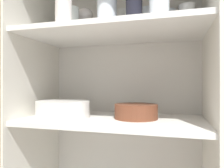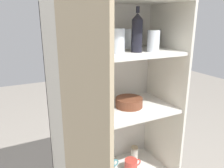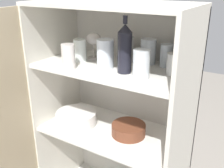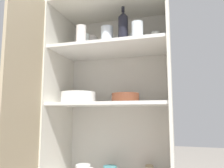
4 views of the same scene
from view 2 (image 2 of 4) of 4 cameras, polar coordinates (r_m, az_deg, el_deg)
name	(u,v)px [view 2 (image 2 of 4)]	position (r m, az deg, el deg)	size (l,w,h in m)	color
cupboard_back_panel	(103,109)	(1.61, -2.28, -6.44)	(0.78, 0.02, 1.46)	silver
cupboard_side_left	(58,133)	(1.33, -14.00, -12.26)	(0.02, 0.43, 1.46)	silver
cupboard_side_right	(163,109)	(1.64, 13.19, -6.48)	(0.02, 0.43, 1.46)	silver
shelf_board_middle	(116,111)	(1.41, 1.18, -7.04)	(0.75, 0.40, 0.02)	white
shelf_board_upper	(117,54)	(1.31, 1.28, 7.94)	(0.75, 0.40, 0.02)	white
tumbler_glass_0	(126,39)	(1.48, 3.62, 11.73)	(0.08, 0.08, 0.13)	white
tumbler_glass_1	(153,41)	(1.33, 10.76, 10.96)	(0.07, 0.07, 0.13)	white
tumbler_glass_2	(103,46)	(1.10, -2.46, 9.95)	(0.06, 0.06, 0.12)	silver
tumbler_glass_3	(110,39)	(1.42, -0.62, 11.57)	(0.07, 0.07, 0.13)	white
tumbler_glass_4	(138,39)	(1.53, 6.75, 11.51)	(0.06, 0.06, 0.11)	white
tumbler_glass_5	(87,44)	(1.21, -6.55, 10.35)	(0.07, 0.07, 0.11)	white
tumbler_glass_6	(154,41)	(1.50, 10.95, 10.92)	(0.07, 0.07, 0.10)	white
tumbler_glass_7	(118,41)	(1.26, 1.47, 11.21)	(0.08, 0.08, 0.14)	white
wine_glass_0	(86,35)	(1.30, -6.69, 12.60)	(0.08, 0.08, 0.14)	silver
wine_bottle	(137,33)	(1.30, 6.56, 13.18)	(0.06, 0.06, 0.26)	black
plate_stack_white	(87,113)	(1.28, -6.42, -7.55)	(0.23, 0.23, 0.07)	white
mixing_bowl_large	(129,102)	(1.45, 4.44, -4.68)	(0.18, 0.18, 0.06)	brown
coffee_mug_primary	(131,165)	(1.70, 5.02, -20.32)	(0.13, 0.09, 0.09)	#BC3D33
coffee_mug_extra_2	(109,165)	(1.69, -0.91, -20.48)	(0.13, 0.09, 0.08)	teal
storage_jar	(134,152)	(1.82, 5.89, -17.29)	(0.06, 0.06, 0.10)	beige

